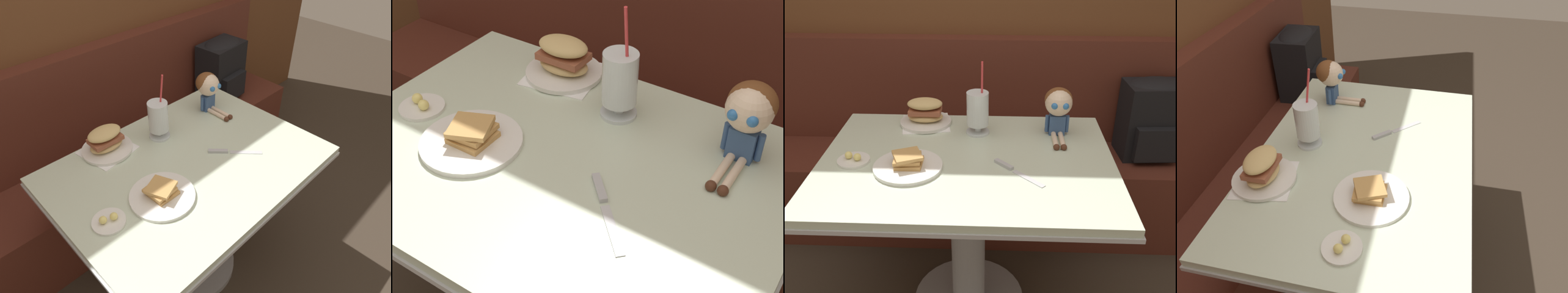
{
  "view_description": "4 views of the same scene",
  "coord_description": "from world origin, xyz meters",
  "views": [
    {
      "loc": [
        -0.74,
        -0.62,
        1.71
      ],
      "look_at": [
        0.08,
        0.21,
        0.76
      ],
      "focal_mm": 31.67,
      "sensor_mm": 36.0,
      "label": 1
    },
    {
      "loc": [
        0.59,
        -0.61,
        1.58
      ],
      "look_at": [
        0.1,
        0.14,
        0.84
      ],
      "focal_mm": 50.52,
      "sensor_mm": 36.0,
      "label": 2
    },
    {
      "loc": [
        0.11,
        -1.29,
        1.57
      ],
      "look_at": [
        0.05,
        0.24,
        0.76
      ],
      "focal_mm": 41.46,
      "sensor_mm": 36.0,
      "label": 3
    },
    {
      "loc": [
        -1.02,
        -0.08,
        1.62
      ],
      "look_at": [
        0.02,
        0.15,
        0.78
      ],
      "focal_mm": 33.31,
      "sensor_mm": 36.0,
      "label": 4
    }
  ],
  "objects": [
    {
      "name": "booth_bench",
      "position": [
        0.0,
        0.81,
        0.33
      ],
      "size": [
        2.6,
        0.48,
        1.0
      ],
      "color": "#512319",
      "rests_on": "ground"
    },
    {
      "name": "diner_table",
      "position": [
        0.0,
        0.18,
        0.54
      ],
      "size": [
        1.11,
        0.81,
        0.74
      ],
      "color": "beige",
      "rests_on": "ground"
    },
    {
      "name": "toast_plate",
      "position": [
        -0.21,
        0.11,
        0.76
      ],
      "size": [
        0.25,
        0.25,
        0.06
      ],
      "color": "white",
      "rests_on": "diner_table"
    },
    {
      "name": "milkshake_glass",
      "position": [
        0.03,
        0.4,
        0.84
      ],
      "size": [
        0.1,
        0.1,
        0.32
      ],
      "color": "silver",
      "rests_on": "diner_table"
    },
    {
      "name": "sandwich_plate",
      "position": [
        -0.2,
        0.49,
        0.79
      ],
      "size": [
        0.23,
        0.23,
        0.12
      ],
      "color": "white",
      "rests_on": "diner_table"
    },
    {
      "name": "butter_saucer",
      "position": [
        -0.42,
        0.14,
        0.75
      ],
      "size": [
        0.12,
        0.12,
        0.04
      ],
      "color": "white",
      "rests_on": "diner_table"
    },
    {
      "name": "butter_knife",
      "position": [
        0.16,
        0.11,
        0.74
      ],
      "size": [
        0.18,
        0.18,
        0.01
      ],
      "color": "silver",
      "rests_on": "diner_table"
    },
    {
      "name": "seated_doll",
      "position": [
        0.36,
        0.41,
        0.87
      ],
      "size": [
        0.11,
        0.22,
        0.2
      ],
      "color": "#385689",
      "rests_on": "diner_table"
    }
  ]
}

